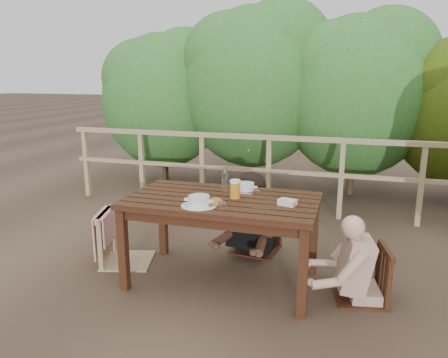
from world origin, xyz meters
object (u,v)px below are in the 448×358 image
(table, at_px, (222,241))
(woman, at_px, (257,189))
(soup_far, at_px, (246,187))
(soup_near, at_px, (199,202))
(bottle, at_px, (225,181))
(chair_left, at_px, (126,215))
(chair_far, at_px, (256,207))
(beer_glass, at_px, (235,190))
(tumbler, at_px, (222,207))
(bread_roll, at_px, (216,202))
(chair_right, at_px, (363,250))
(butter_tub, at_px, (287,203))
(diner_right, at_px, (369,232))

(table, bearing_deg, woman, 80.54)
(soup_far, bearing_deg, soup_near, -113.66)
(woman, height_order, bottle, woman)
(chair_left, xyz_separation_m, chair_far, (1.11, 0.64, -0.02))
(chair_far, bearing_deg, chair_left, -143.16)
(chair_left, xyz_separation_m, soup_near, (0.87, -0.36, 0.31))
(chair_left, bearing_deg, table, -111.40)
(beer_glass, height_order, tumbler, beer_glass)
(soup_near, bearing_deg, bottle, 76.58)
(bread_roll, bearing_deg, woman, 82.98)
(chair_far, distance_m, chair_right, 1.24)
(beer_glass, bearing_deg, soup_near, -127.12)
(soup_near, xyz_separation_m, bread_roll, (0.12, 0.06, -0.01))
(chair_right, distance_m, beer_glass, 1.12)
(chair_left, height_order, butter_tub, chair_left)
(butter_tub, bearing_deg, chair_right, 22.12)
(diner_right, bearing_deg, chair_far, 45.51)
(soup_near, distance_m, bottle, 0.41)
(diner_right, xyz_separation_m, soup_near, (-1.29, -0.29, 0.21))
(chair_right, bearing_deg, chair_left, -102.49)
(chair_right, height_order, tumbler, chair_right)
(woman, bearing_deg, diner_right, 152.38)
(diner_right, height_order, beer_glass, diner_right)
(table, relative_size, tumbler, 20.33)
(beer_glass, bearing_deg, soup_far, 84.65)
(tumbler, bearing_deg, chair_left, 158.71)
(chair_far, bearing_deg, beer_glass, -85.08)
(soup_near, relative_size, bread_roll, 2.31)
(woman, relative_size, bottle, 5.15)
(table, height_order, soup_near, soup_near)
(chair_far, bearing_deg, bread_roll, -90.28)
(woman, relative_size, butter_tub, 9.22)
(woman, height_order, soup_far, woman)
(bread_roll, xyz_separation_m, tumbler, (0.09, -0.13, 0.00))
(chair_left, bearing_deg, woman, -74.76)
(chair_far, bearing_deg, butter_tub, -54.54)
(chair_right, bearing_deg, beer_glass, -100.40)
(beer_glass, bearing_deg, tumbler, -90.35)
(diner_right, relative_size, butter_tub, 8.14)
(diner_right, height_order, soup_near, diner_right)
(soup_far, height_order, beer_glass, beer_glass)
(soup_near, relative_size, beer_glass, 1.67)
(chair_right, xyz_separation_m, bottle, (-1.17, 0.10, 0.45))
(chair_right, bearing_deg, table, -98.92)
(soup_near, height_order, bottle, bottle)
(bottle, bearing_deg, table, -81.85)
(bottle, bearing_deg, beer_glass, -41.41)
(chair_far, height_order, chair_right, chair_far)
(chair_right, xyz_separation_m, diner_right, (0.03, 0.00, 0.16))
(diner_right, relative_size, soup_far, 4.50)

